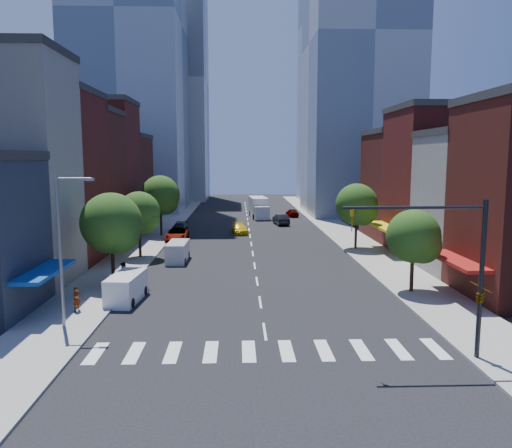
% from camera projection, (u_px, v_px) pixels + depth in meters
% --- Properties ---
extents(ground, '(220.00, 220.00, 0.00)m').
position_uv_depth(ground, '(265.00, 332.00, 29.31)').
color(ground, black).
rests_on(ground, ground).
extents(sidewalk_left, '(5.00, 120.00, 0.15)m').
position_uv_depth(sidewalk_left, '(159.00, 231.00, 68.48)').
color(sidewalk_left, gray).
rests_on(sidewalk_left, ground).
extents(sidewalk_right, '(5.00, 120.00, 0.15)m').
position_uv_depth(sidewalk_right, '(339.00, 231.00, 69.37)').
color(sidewalk_right, gray).
rests_on(sidewalk_right, ground).
extents(crosswalk, '(19.00, 3.00, 0.01)m').
position_uv_depth(crosswalk, '(268.00, 351.00, 26.34)').
color(crosswalk, silver).
rests_on(crosswalk, ground).
extents(bldg_left_2, '(12.00, 9.00, 16.00)m').
position_uv_depth(bldg_left_2, '(35.00, 180.00, 47.82)').
color(bldg_left_2, '#5B1815').
rests_on(bldg_left_2, ground).
extents(bldg_left_3, '(12.00, 8.00, 15.00)m').
position_uv_depth(bldg_left_3, '(66.00, 181.00, 56.30)').
color(bldg_left_3, '#4D1B13').
rests_on(bldg_left_3, ground).
extents(bldg_left_4, '(12.00, 9.00, 17.00)m').
position_uv_depth(bldg_left_4, '(88.00, 170.00, 64.59)').
color(bldg_left_4, '#5B1815').
rests_on(bldg_left_4, ground).
extents(bldg_left_5, '(12.00, 10.00, 13.00)m').
position_uv_depth(bldg_left_5, '(108.00, 182.00, 74.27)').
color(bldg_left_5, '#4D1B13').
rests_on(bldg_left_5, ground).
extents(bldg_right_1, '(12.00, 8.00, 12.00)m').
position_uv_depth(bldg_right_1, '(493.00, 205.00, 44.12)').
color(bldg_right_1, beige).
rests_on(bldg_right_1, ground).
extents(bldg_right_2, '(12.00, 10.00, 15.00)m').
position_uv_depth(bldg_right_2, '(450.00, 183.00, 52.84)').
color(bldg_right_2, '#5B1815').
rests_on(bldg_right_2, ground).
extents(bldg_right_3, '(12.00, 10.00, 13.00)m').
position_uv_depth(bldg_right_3, '(417.00, 187.00, 62.87)').
color(bldg_right_3, '#4D1B13').
rests_on(bldg_right_3, ground).
extents(tower_nw, '(20.00, 22.00, 70.00)m').
position_uv_depth(tower_nw, '(128.00, 24.00, 93.24)').
color(tower_nw, '#8C99A8').
rests_on(tower_nw, ground).
extents(tower_ne, '(18.00, 20.00, 60.00)m').
position_uv_depth(tower_ne, '(360.00, 44.00, 87.47)').
color(tower_ne, '#9EA5AD').
rests_on(tower_ne, ground).
extents(tower_far_e, '(22.00, 22.00, 80.00)m').
position_uv_depth(tower_far_e, '(354.00, 20.00, 109.07)').
color(tower_far_e, '#8C99A8').
rests_on(tower_far_e, ground).
extents(tower_far_w, '(18.00, 18.00, 56.00)m').
position_uv_depth(tower_far_w, '(169.00, 82.00, 119.08)').
color(tower_far_w, '#9EA5AD').
rests_on(tower_far_w, ground).
extents(traffic_signal, '(7.24, 2.24, 8.00)m').
position_uv_depth(traffic_signal, '(470.00, 280.00, 24.66)').
color(traffic_signal, black).
rests_on(traffic_signal, sidewalk_right).
extents(streetlight, '(2.25, 0.25, 9.00)m').
position_uv_depth(streetlight, '(63.00, 241.00, 29.19)').
color(streetlight, slate).
rests_on(streetlight, sidewalk_left).
extents(tree_left_near, '(4.80, 4.80, 7.30)m').
position_uv_depth(tree_left_near, '(113.00, 226.00, 39.09)').
color(tree_left_near, black).
rests_on(tree_left_near, sidewalk_left).
extents(tree_left_mid, '(4.20, 4.20, 6.65)m').
position_uv_depth(tree_left_mid, '(140.00, 214.00, 50.03)').
color(tree_left_mid, black).
rests_on(tree_left_mid, sidewalk_left).
extents(tree_left_far, '(5.00, 5.00, 7.75)m').
position_uv_depth(tree_left_far, '(162.00, 197.00, 63.81)').
color(tree_left_far, black).
rests_on(tree_left_far, sidewalk_left).
extents(tree_right_near, '(4.00, 4.00, 6.20)m').
position_uv_depth(tree_right_near, '(416.00, 238.00, 37.02)').
color(tree_right_near, black).
rests_on(tree_right_near, sidewalk_right).
extents(tree_right_far, '(4.60, 4.60, 7.20)m').
position_uv_depth(tree_right_far, '(358.00, 206.00, 54.76)').
color(tree_right_far, black).
rests_on(tree_right_far, sidewalk_right).
extents(parked_car_front, '(1.91, 4.25, 1.42)m').
position_uv_depth(parked_car_front, '(129.00, 289.00, 36.21)').
color(parked_car_front, '#ABACB0').
rests_on(parked_car_front, ground).
extents(parked_car_second, '(1.48, 3.91, 1.27)m').
position_uv_depth(parked_car_second, '(134.00, 283.00, 38.05)').
color(parked_car_second, black).
rests_on(parked_car_second, ground).
extents(parked_car_third, '(2.71, 5.68, 1.57)m').
position_uv_depth(parked_car_third, '(177.00, 235.00, 60.91)').
color(parked_car_third, '#999999').
rests_on(parked_car_third, ground).
extents(parked_car_rear, '(2.17, 4.77, 1.35)m').
position_uv_depth(parked_car_rear, '(179.00, 228.00, 67.38)').
color(parked_car_rear, black).
rests_on(parked_car_rear, ground).
extents(cargo_van_near, '(2.28, 4.79, 1.98)m').
position_uv_depth(cargo_van_near, '(126.00, 288.00, 35.32)').
color(cargo_van_near, white).
rests_on(cargo_van_near, ground).
extents(cargo_van_far, '(1.97, 4.62, 1.95)m').
position_uv_depth(cargo_van_far, '(178.00, 252.00, 48.90)').
color(cargo_van_far, silver).
rests_on(cargo_van_far, ground).
extents(taxi, '(2.46, 4.80, 1.33)m').
position_uv_depth(taxi, '(240.00, 229.00, 66.89)').
color(taxi, gold).
rests_on(taxi, ground).
extents(traffic_car_oncoming, '(2.38, 5.12, 1.62)m').
position_uv_depth(traffic_car_oncoming, '(281.00, 219.00, 75.84)').
color(traffic_car_oncoming, black).
rests_on(traffic_car_oncoming, ground).
extents(traffic_car_far, '(2.13, 4.23, 1.38)m').
position_uv_depth(traffic_car_far, '(292.00, 213.00, 86.27)').
color(traffic_car_far, '#999999').
rests_on(traffic_car_far, ground).
extents(box_truck, '(3.34, 8.78, 3.45)m').
position_uv_depth(box_truck, '(259.00, 208.00, 84.61)').
color(box_truck, silver).
rests_on(box_truck, ground).
extents(pedestrian_near, '(0.66, 0.72, 1.65)m').
position_uv_depth(pedestrian_near, '(77.00, 299.00, 32.55)').
color(pedestrian_near, '#999999').
rests_on(pedestrian_near, sidewalk_left).
extents(pedestrian_far, '(0.80, 0.99, 1.94)m').
position_uv_depth(pedestrian_far, '(123.00, 275.00, 38.77)').
color(pedestrian_far, '#999999').
rests_on(pedestrian_far, sidewalk_left).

